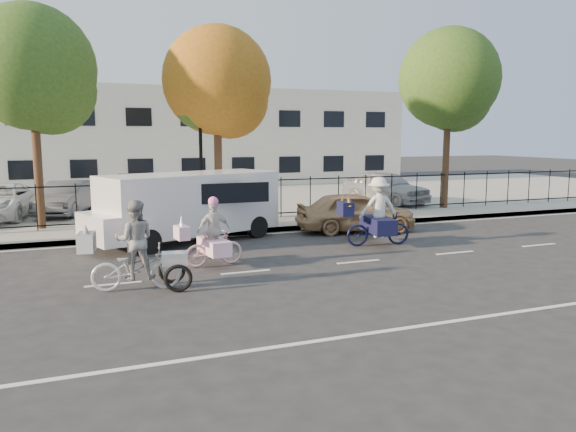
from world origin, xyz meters
name	(u,v)px	position (x,y,z in m)	size (l,w,h in m)	color
ground	(246,272)	(0.00, 0.00, 0.00)	(120.00, 120.00, 0.00)	#333334
road_markings	(246,272)	(0.00, 0.00, 0.01)	(60.00, 9.52, 0.01)	silver
curb	(199,234)	(0.00, 5.05, 0.07)	(60.00, 0.10, 0.15)	#A8A399
sidewalk	(192,229)	(0.00, 6.10, 0.07)	(60.00, 2.20, 0.15)	#A8A399
parking_lot	(154,201)	(0.00, 15.00, 0.07)	(60.00, 15.60, 0.15)	#A8A399
iron_fence	(185,201)	(0.00, 7.20, 0.90)	(58.00, 0.06, 1.50)	black
building	(130,138)	(0.00, 25.00, 3.00)	(34.00, 10.00, 6.00)	silver
lamppost	(201,138)	(0.50, 6.80, 3.11)	(0.36, 0.36, 4.33)	black
street_sign	(132,189)	(-1.85, 6.80, 1.42)	(0.85, 0.06, 1.80)	black
zebra_trike	(136,256)	(-2.57, -0.63, 0.73)	(2.22, 1.04, 1.89)	silver
unicorn_bike	(213,241)	(-0.56, 0.92, 0.64)	(1.73, 1.22, 1.73)	beige
bull_bike	(377,218)	(4.53, 1.72, 0.80)	(2.21, 1.53, 2.01)	black
white_van	(187,204)	(-0.50, 4.40, 1.14)	(6.30, 3.66, 2.07)	white
gold_sedan	(356,212)	(5.10, 4.10, 0.67)	(1.58, 3.94, 1.34)	tan
lot_car_c	(66,198)	(-3.92, 10.87, 0.80)	(1.37, 3.93, 1.30)	#54565D
lot_car_d	(385,187)	(9.51, 9.51, 0.89)	(1.74, 4.33, 1.48)	#A7A8AE
tree_west	(37,74)	(-4.56, 7.74, 5.15)	(4.01, 4.01, 7.35)	#442D1D
tree_mid	(220,86)	(1.38, 7.36, 4.92)	(3.83, 3.83, 7.03)	#442D1D
tree_east	(451,83)	(11.22, 7.36, 5.33)	(4.15, 4.15, 7.61)	#442D1D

